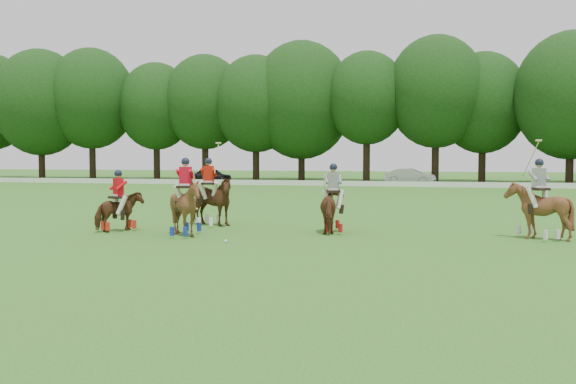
% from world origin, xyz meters
% --- Properties ---
extents(ground, '(180.00, 180.00, 0.00)m').
position_xyz_m(ground, '(0.00, 0.00, 0.00)').
color(ground, '#2B681D').
rests_on(ground, ground).
extents(tree_line, '(117.98, 14.32, 14.75)m').
position_xyz_m(tree_line, '(0.26, 48.05, 8.23)').
color(tree_line, black).
rests_on(tree_line, ground).
extents(boundary_rail, '(120.00, 0.10, 0.44)m').
position_xyz_m(boundary_rail, '(0.00, 38.00, 0.22)').
color(boundary_rail, white).
rests_on(boundary_rail, ground).
extents(car_left, '(4.34, 2.82, 1.37)m').
position_xyz_m(car_left, '(-14.32, 42.50, 0.69)').
color(car_left, black).
rests_on(car_left, ground).
extents(car_mid, '(4.54, 2.14, 1.44)m').
position_xyz_m(car_mid, '(4.54, 42.50, 0.72)').
color(car_mid, '#A09FA5').
rests_on(car_mid, ground).
extents(polo_red_a, '(1.49, 1.72, 2.08)m').
position_xyz_m(polo_red_a, '(-3.15, 3.88, 0.73)').
color(polo_red_a, '#552D16').
rests_on(polo_red_a, ground).
extents(polo_red_b, '(1.99, 1.77, 3.02)m').
position_xyz_m(polo_red_b, '(-0.80, 6.21, 0.91)').
color(polo_red_b, '#552D16').
rests_on(polo_red_b, ground).
extents(polo_red_c, '(1.55, 1.72, 2.50)m').
position_xyz_m(polo_red_c, '(-0.46, 3.29, 0.92)').
color(polo_red_c, '#552D16').
rests_on(polo_red_c, ground).
extents(polo_stripe_a, '(1.29, 2.04, 2.30)m').
position_xyz_m(polo_stripe_a, '(3.96, 5.27, 0.83)').
color(polo_stripe_a, '#552D16').
rests_on(polo_stripe_a, ground).
extents(polo_stripe_b, '(2.05, 2.11, 3.01)m').
position_xyz_m(polo_stripe_b, '(10.36, 5.10, 0.91)').
color(polo_stripe_b, '#552D16').
rests_on(polo_stripe_b, ground).
extents(polo_ball, '(0.09, 0.09, 0.09)m').
position_xyz_m(polo_ball, '(1.30, 2.10, 0.04)').
color(polo_ball, white).
rests_on(polo_ball, ground).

